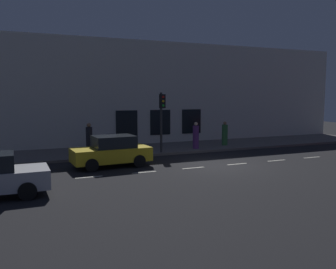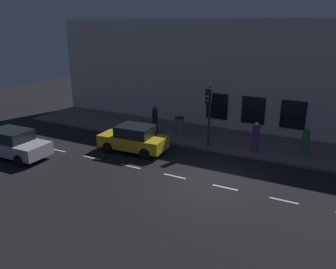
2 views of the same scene
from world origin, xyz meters
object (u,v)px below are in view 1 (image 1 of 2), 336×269
Objects in this scene: pedestrian_1 at (225,134)px; trash_bin at (111,143)px; pedestrian_2 at (196,136)px; traffic_light at (162,111)px; parked_car_1 at (112,151)px; pedestrian_0 at (89,140)px.

trash_bin is at bearing 121.39° from pedestrian_1.
pedestrian_1 is at bearing -122.29° from pedestrian_2.
traffic_light reaches higher than parked_car_1.
trash_bin is (1.15, 5.40, -0.27)m from pedestrian_2.
trash_bin is at bearing -88.04° from pedestrian_0.
parked_car_1 is 2.30× the size of pedestrian_2.
traffic_light is 2.10× the size of pedestrian_2.
parked_car_1 is 3.42m from pedestrian_0.
pedestrian_1 is at bearing -93.58° from trash_bin.
pedestrian_2 is (0.65, -2.66, -1.71)m from traffic_light.
traffic_light reaches higher than pedestrian_0.
pedestrian_1 reaches higher than parked_car_1.
pedestrian_2 is 1.64× the size of trash_bin.
pedestrian_2 is (-0.65, 2.62, 0.04)m from pedestrian_1.
parked_car_1 reaches higher than trash_bin.
pedestrian_0 is 6.88m from pedestrian_2.
pedestrian_0 is at bearing 40.52° from pedestrian_2.
pedestrian_0 reaches higher than pedestrian_2.
traffic_light is 4.64m from pedestrian_0.
pedestrian_0 reaches higher than trash_bin.
traffic_light is at bearing -123.19° from trash_bin.
parked_car_1 is at bearing 166.89° from trash_bin.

